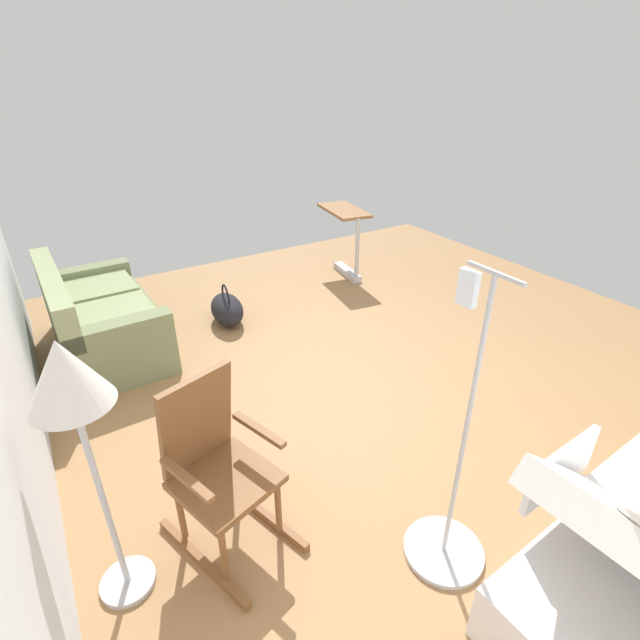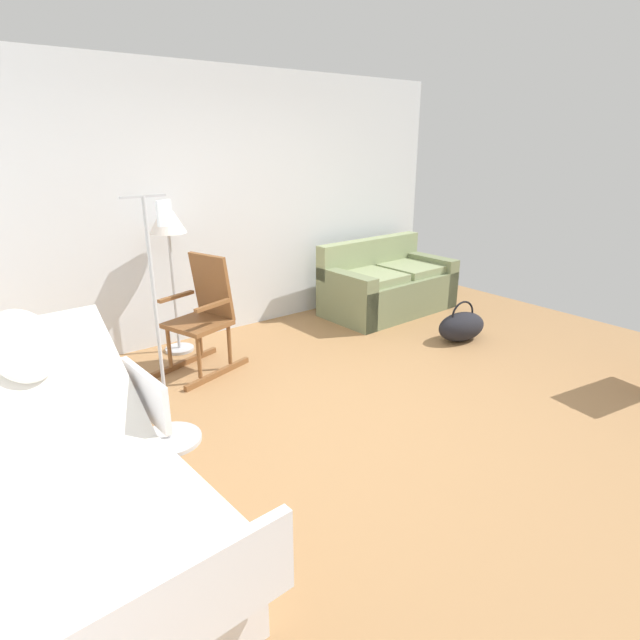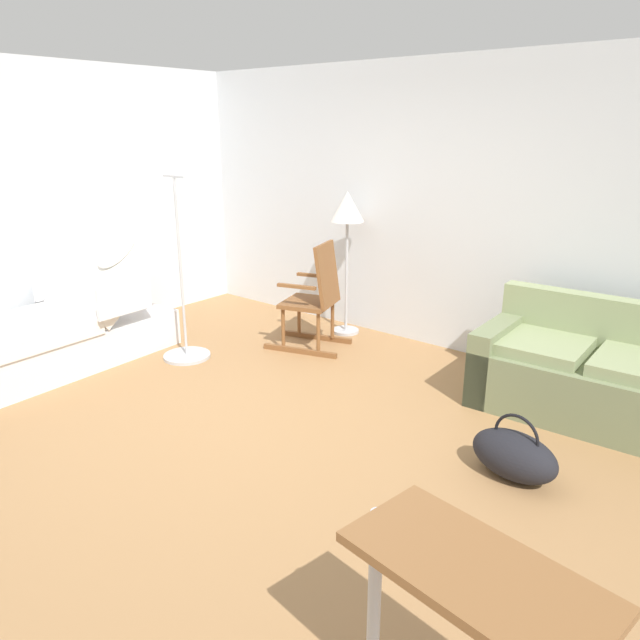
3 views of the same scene
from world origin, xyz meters
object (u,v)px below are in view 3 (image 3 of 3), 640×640
at_px(couch, 590,376).
at_px(rocking_chair, 315,298).
at_px(hospital_bed, 64,330).
at_px(overbed_table, 447,630).
at_px(iv_pole, 186,333).
at_px(floor_lamp, 347,217).
at_px(duffel_bag, 514,455).

height_order(couch, rocking_chair, rocking_chair).
bearing_deg(hospital_bed, overbed_table, -13.57).
distance_m(overbed_table, iv_pole, 4.11).
distance_m(floor_lamp, duffel_bag, 3.10).
height_order(rocking_chair, overbed_table, rocking_chair).
xyz_separation_m(hospital_bed, couch, (4.04, 1.97, -0.01)).
xyz_separation_m(couch, floor_lamp, (-2.55, 0.35, 0.92)).
bearing_deg(duffel_bag, couch, 85.74).
xyz_separation_m(hospital_bed, rocking_chair, (1.52, 1.77, 0.19)).
bearing_deg(iv_pole, couch, 19.89).
distance_m(couch, rocking_chair, 2.53).
bearing_deg(iv_pole, rocking_chair, 52.22).
height_order(floor_lamp, duffel_bag, floor_lamp).
xyz_separation_m(hospital_bed, duffel_bag, (3.95, 0.77, -0.16)).
bearing_deg(iv_pole, floor_lamp, 64.62).
bearing_deg(floor_lamp, hospital_bed, -122.69).
distance_m(rocking_chair, overbed_table, 4.05).
xyz_separation_m(duffel_bag, iv_pole, (-3.19, 0.01, 0.10)).
distance_m(rocking_chair, duffel_bag, 2.64).
distance_m(couch, overbed_table, 3.07).
bearing_deg(duffel_bag, hospital_bed, -168.95).
distance_m(hospital_bed, floor_lamp, 2.90).
bearing_deg(floor_lamp, iv_pole, -115.38).
xyz_separation_m(couch, rocking_chair, (-2.51, -0.20, 0.20)).
xyz_separation_m(rocking_chair, overbed_table, (2.89, -2.83, 0.03)).
height_order(hospital_bed, duffel_bag, hospital_bed).
distance_m(duffel_bag, iv_pole, 3.19).
relative_size(hospital_bed, couch, 1.30).
xyz_separation_m(floor_lamp, iv_pole, (-0.73, -1.54, -0.98)).
relative_size(hospital_bed, rocking_chair, 2.01).
distance_m(floor_lamp, iv_pole, 1.96).
bearing_deg(rocking_chair, iv_pole, -127.78).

